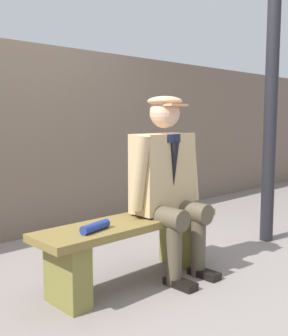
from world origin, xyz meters
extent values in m
plane|color=gray|center=(0.00, 0.00, 0.00)|extent=(30.00, 30.00, 0.00)
cube|color=olive|center=(0.00, 0.00, 0.42)|extent=(1.42, 0.38, 0.05)
cube|color=olive|center=(-0.52, 0.00, 0.20)|extent=(0.14, 0.33, 0.40)
cube|color=olive|center=(0.52, 0.00, 0.20)|extent=(0.14, 0.33, 0.40)
cube|color=tan|center=(-0.31, 0.00, 0.75)|extent=(0.48, 0.22, 0.57)
cylinder|color=#1E2338|center=(-0.31, 0.00, 1.00)|extent=(0.26, 0.26, 0.06)
cone|color=black|center=(-0.31, 0.12, 0.82)|extent=(0.07, 0.07, 0.31)
sphere|color=#DBAD8C|center=(-0.31, 0.02, 1.18)|extent=(0.22, 0.22, 0.22)
ellipsoid|color=tan|center=(-0.31, 0.02, 1.26)|extent=(0.25, 0.25, 0.08)
cube|color=tan|center=(-0.31, 0.12, 1.24)|extent=(0.17, 0.10, 0.02)
cylinder|color=brown|center=(-0.44, 0.12, 0.46)|extent=(0.15, 0.40, 0.15)
cylinder|color=brown|center=(-0.44, 0.24, 0.23)|extent=(0.11, 0.11, 0.46)
cube|color=black|center=(-0.44, 0.30, 0.03)|extent=(0.10, 0.24, 0.05)
cylinder|color=tan|center=(-0.58, 0.04, 0.77)|extent=(0.11, 0.16, 0.53)
cylinder|color=brown|center=(-0.18, 0.12, 0.46)|extent=(0.15, 0.40, 0.15)
cylinder|color=brown|center=(-0.18, 0.24, 0.23)|extent=(0.11, 0.11, 0.46)
cube|color=black|center=(-0.18, 0.30, 0.03)|extent=(0.10, 0.24, 0.05)
cylinder|color=tan|center=(-0.04, 0.04, 0.77)|extent=(0.12, 0.19, 0.53)
cylinder|color=navy|center=(0.36, 0.06, 0.48)|extent=(0.24, 0.11, 0.06)
cube|color=#6E5D4F|center=(0.00, -1.61, 0.92)|extent=(12.00, 0.24, 1.85)
cylinder|color=black|center=(-1.60, 0.14, 1.22)|extent=(0.12, 0.12, 2.45)
camera|label=1|loc=(1.85, 2.06, 1.14)|focal=43.88mm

